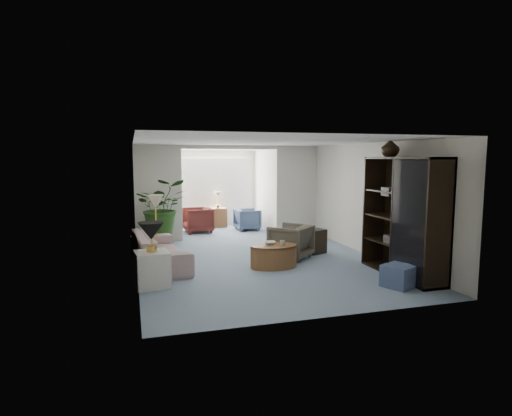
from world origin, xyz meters
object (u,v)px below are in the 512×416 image
object	(u,v)px
side_table_dark	(315,241)
plant_pot	(163,240)
sunroom_table	(218,218)
sofa	(159,250)
wingback_chair	(291,241)
entertainment_cabinet	(403,217)
sunroom_chair_blue	(247,219)
coffee_cup	(282,243)
coffee_table	(274,256)
floor_lamp	(155,201)
framed_picture	(375,180)
table_lamp	(151,231)
cabinet_urn	(390,147)
end_table	(152,269)
coffee_bowl	(270,243)
ottoman	(399,276)
sunroom_chair_maroon	(198,220)

from	to	relation	value
side_table_dark	plant_pot	size ratio (longest dim) A/B	1.37
sunroom_table	sofa	bearing A→B (deg)	-115.24
wingback_chair	entertainment_cabinet	size ratio (longest dim) A/B	0.37
plant_pot	sunroom_chair_blue	size ratio (longest dim) A/B	0.57
wingback_chair	coffee_cup	bearing A→B (deg)	15.65
coffee_table	entertainment_cabinet	world-z (taller)	entertainment_cabinet
floor_lamp	side_table_dark	bearing A→B (deg)	-7.04
framed_picture	coffee_cup	world-z (taller)	framed_picture
framed_picture	wingback_chair	world-z (taller)	framed_picture
sofa	wingback_chair	xyz separation A→B (m)	(2.79, -0.08, 0.04)
table_lamp	sunroom_chair_blue	xyz separation A→B (m)	(3.04, 5.03, -0.63)
coffee_table	plant_pot	size ratio (longest dim) A/B	2.37
sunroom_table	cabinet_urn	bearing A→B (deg)	-69.31
table_lamp	sunroom_table	xyz separation A→B (m)	(2.29, 5.78, -0.65)
end_table	sunroom_table	xyz separation A→B (m)	(2.29, 5.78, -0.00)
side_table_dark	sunroom_table	world-z (taller)	sunroom_table
floor_lamp	coffee_cup	distance (m)	2.87
framed_picture	coffee_bowl	xyz separation A→B (m)	(-2.39, -0.04, -1.22)
ottoman	sunroom_table	bearing A→B (deg)	103.89
ottoman	cabinet_urn	bearing A→B (deg)	66.64
table_lamp	coffee_bowl	xyz separation A→B (m)	(2.34, 0.73, -0.48)
coffee_bowl	framed_picture	bearing A→B (deg)	1.03
sunroom_chair_blue	sofa	bearing A→B (deg)	138.85
floor_lamp	sunroom_chair_maroon	bearing A→B (deg)	65.96
coffee_bowl	plant_pot	size ratio (longest dim) A/B	0.58
coffee_table	coffee_cup	world-z (taller)	coffee_cup
coffee_table	plant_pot	distance (m)	3.26
coffee_table	end_table	bearing A→B (deg)	-165.12
end_table	sunroom_chair_maroon	size ratio (longest dim) A/B	0.75
coffee_bowl	side_table_dark	distance (m)	1.61
coffee_bowl	side_table_dark	bearing A→B (deg)	31.72
sofa	ottoman	distance (m)	4.58
wingback_chair	ottoman	distance (m)	2.67
end_table	sunroom_table	world-z (taller)	end_table
framed_picture	sunroom_table	distance (m)	5.74
wingback_chair	sunroom_chair_blue	bearing A→B (deg)	-133.36
sunroom_chair_blue	sunroom_table	distance (m)	1.06
floor_lamp	ottoman	distance (m)	5.09
coffee_bowl	coffee_cup	xyz separation A→B (m)	(0.20, -0.20, 0.02)
end_table	table_lamp	distance (m)	0.65
sunroom_table	entertainment_cabinet	bearing A→B (deg)	-70.81
framed_picture	coffee_cup	distance (m)	2.51
entertainment_cabinet	sunroom_chair_maroon	size ratio (longest dim) A/B	2.73
framed_picture	cabinet_urn	distance (m)	1.11
framed_picture	floor_lamp	distance (m)	4.72
floor_lamp	ottoman	world-z (taller)	floor_lamp
wingback_chair	end_table	bearing A→B (deg)	-19.62
entertainment_cabinet	sunroom_table	bearing A→B (deg)	109.19
coffee_bowl	sunroom_chair_maroon	size ratio (longest dim) A/B	0.29
cabinet_urn	sunroom_chair_maroon	bearing A→B (deg)	120.13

